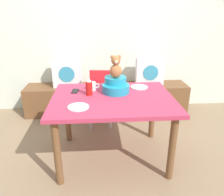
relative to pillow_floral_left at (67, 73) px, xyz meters
name	(u,v)px	position (x,y,z in m)	size (l,w,h in m)	color
ground_plane	(113,156)	(0.62, -1.21, -0.68)	(8.00, 8.00, 0.00)	#8C7256
back_wall	(106,30)	(0.62, 0.29, 0.62)	(4.40, 0.10, 2.60)	silver
window_bench	(107,99)	(0.62, 0.02, -0.45)	(2.60, 0.44, 0.46)	brown
pillow_floral_left	(67,73)	(0.00, 0.00, 0.00)	(0.44, 0.15, 0.44)	silver
pillow_floral_right	(150,72)	(1.30, 0.00, 0.00)	(0.44, 0.15, 0.44)	silver
book_stack	(105,83)	(0.59, 0.02, -0.18)	(0.20, 0.14, 0.08)	#4FBA7E
dining_table	(113,106)	(0.62, -1.21, -0.04)	(1.27, 0.97, 0.74)	#B73351
highchair	(100,91)	(0.49, -0.42, -0.16)	(0.34, 0.47, 0.79)	red
infant_seat_teal	(116,86)	(0.66, -1.05, 0.13)	(0.30, 0.33, 0.16)	teal
teddy_bear	(116,67)	(0.66, -1.05, 0.34)	(0.13, 0.12, 0.25)	#A1673B
ketchup_bottle	(89,87)	(0.37, -1.13, 0.15)	(0.07, 0.07, 0.18)	red
coffee_mug	(93,86)	(0.41, -0.98, 0.11)	(0.12, 0.08, 0.09)	silver
dinner_plate_near	(139,87)	(0.95, -0.93, 0.07)	(0.20, 0.20, 0.01)	white
dinner_plate_far	(78,107)	(0.28, -1.46, 0.07)	(0.20, 0.20, 0.01)	white
cell_phone	(75,91)	(0.21, -1.01, 0.06)	(0.07, 0.14, 0.01)	black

